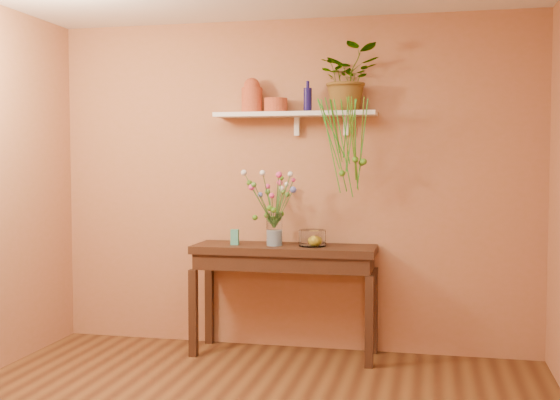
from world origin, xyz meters
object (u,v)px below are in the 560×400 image
sideboard (284,261)px  spider_plant (348,78)px  blue_bottle (308,99)px  bouquet (272,193)px  terracotta_jug (252,96)px  glass_bowl (312,239)px  glass_vase (274,232)px

sideboard → spider_plant: 1.53m
sideboard → spider_plant: spider_plant is taller
blue_bottle → sideboard: bearing=-144.2°
bouquet → terracotta_jug: bearing=140.3°
blue_bottle → terracotta_jug: bearing=178.2°
sideboard → spider_plant: size_ratio=2.81×
blue_bottle → bouquet: blue_bottle is taller
blue_bottle → spider_plant: size_ratio=0.47×
terracotta_jug → glass_bowl: terracotta_jug is taller
spider_plant → bouquet: size_ratio=1.12×
sideboard → bouquet: bouquet is taller
terracotta_jug → glass_bowl: bearing=-14.9°
terracotta_jug → glass_vase: size_ratio=1.07×
glass_vase → glass_bowl: (0.30, 0.02, -0.05)m
sideboard → spider_plant: bearing=13.8°
sideboard → blue_bottle: (0.16, 0.12, 1.29)m
bouquet → glass_vase: bearing=22.4°
blue_bottle → glass_vase: bearing=-148.7°
spider_plant → glass_vase: size_ratio=1.97×
bouquet → blue_bottle: bearing=30.6°
glass_bowl → glass_vase: bearing=-176.2°
sideboard → glass_bowl: size_ratio=6.79×
glass_vase → bouquet: bearing=-157.6°
blue_bottle → glass_vase: blue_bottle is taller
sideboard → terracotta_jug: 1.36m
glass_vase → glass_bowl: bearing=3.8°
terracotta_jug → blue_bottle: (0.46, -0.01, -0.04)m
glass_vase → glass_bowl: glass_vase is taller
spider_plant → glass_bowl: bearing=-154.2°
blue_bottle → spider_plant: (0.32, 0.00, 0.16)m
terracotta_jug → glass_bowl: 1.26m
terracotta_jug → glass_bowl: size_ratio=1.32×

